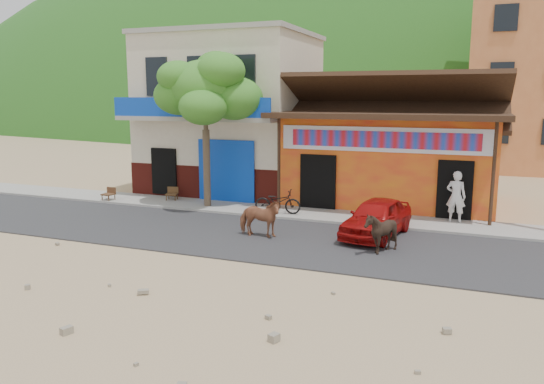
% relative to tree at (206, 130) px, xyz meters
% --- Properties ---
extents(ground, '(120.00, 120.00, 0.00)m').
position_rel_tree_xyz_m(ground, '(4.60, -5.80, -3.12)').
color(ground, '#9E825B').
rests_on(ground, ground).
extents(road, '(60.00, 5.00, 0.04)m').
position_rel_tree_xyz_m(road, '(4.60, -3.30, -3.10)').
color(road, '#28282B').
rests_on(road, ground).
extents(sidewalk, '(60.00, 2.00, 0.12)m').
position_rel_tree_xyz_m(sidewalk, '(4.60, 0.20, -3.06)').
color(sidewalk, gray).
rests_on(sidewalk, ground).
extents(dance_club, '(8.00, 6.00, 3.60)m').
position_rel_tree_xyz_m(dance_club, '(6.60, 4.20, -1.32)').
color(dance_club, orange).
rests_on(dance_club, ground).
extents(cafe_building, '(7.00, 6.00, 7.00)m').
position_rel_tree_xyz_m(cafe_building, '(-0.90, 4.20, 0.38)').
color(cafe_building, beige).
rests_on(cafe_building, ground).
extents(hillside, '(100.00, 40.00, 24.00)m').
position_rel_tree_xyz_m(hillside, '(4.60, 64.20, 8.88)').
color(hillside, '#194C14').
rests_on(hillside, ground).
extents(tree, '(3.00, 3.00, 6.00)m').
position_rel_tree_xyz_m(tree, '(0.00, 0.00, 0.00)').
color(tree, '#2D721E').
rests_on(tree, sidewalk).
extents(cow_tan, '(1.47, 0.71, 1.22)m').
position_rel_tree_xyz_m(cow_tan, '(3.63, -3.33, -2.47)').
color(cow_tan, '#9C5E3E').
rests_on(cow_tan, road).
extents(cow_dark, '(1.35, 1.27, 1.20)m').
position_rel_tree_xyz_m(cow_dark, '(7.48, -3.68, -2.48)').
color(cow_dark, black).
rests_on(cow_dark, road).
extents(red_car, '(2.01, 3.72, 1.20)m').
position_rel_tree_xyz_m(red_car, '(7.03, -1.89, -2.48)').
color(red_car, '#9E0C0B').
rests_on(red_car, road).
extents(scooter, '(1.78, 0.85, 0.90)m').
position_rel_tree_xyz_m(scooter, '(3.10, -0.32, -2.55)').
color(scooter, black).
rests_on(scooter, sidewalk).
extents(pedestrian, '(0.69, 0.50, 1.78)m').
position_rel_tree_xyz_m(pedestrian, '(9.27, 0.70, -2.11)').
color(pedestrian, white).
rests_on(pedestrian, sidewalk).
extents(cafe_chair_left, '(0.57, 0.57, 0.99)m').
position_rel_tree_xyz_m(cafe_chair_left, '(-1.95, 0.50, -2.51)').
color(cafe_chair_left, '#453017').
rests_on(cafe_chair_left, sidewalk).
extents(cafe_chair_right, '(0.49, 0.49, 0.97)m').
position_rel_tree_xyz_m(cafe_chair_right, '(-4.40, -0.50, -2.51)').
color(cafe_chair_right, '#453017').
rests_on(cafe_chair_right, sidewalk).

